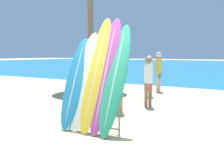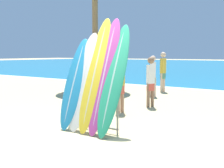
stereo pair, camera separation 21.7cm
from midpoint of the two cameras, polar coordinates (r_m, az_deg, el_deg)
ground_plane at (r=5.44m, az=-3.86°, el=-11.55°), size 160.00×160.00×0.00m
surfboard_rack at (r=5.80m, az=-3.25°, el=-5.29°), size 1.35×0.04×0.94m
surfboard_slot_0 at (r=6.03m, az=-7.11°, el=0.26°), size 0.53×0.89×2.06m
surfboard_slot_1 at (r=5.89m, az=-5.05°, el=0.74°), size 0.57×0.87×2.19m
surfboard_slot_2 at (r=5.76m, az=-2.58°, el=2.29°), size 0.51×1.05×2.52m
surfboard_slot_3 at (r=5.62m, az=-0.50°, el=2.08°), size 0.50×1.03×2.50m
surfboard_slot_4 at (r=5.46m, az=1.54°, el=1.13°), size 0.49×1.05×2.34m
person_near_water at (r=7.48m, az=2.62°, el=0.58°), size 0.22×0.28×1.67m
person_mid_beach at (r=8.39m, az=9.13°, el=0.88°), size 0.24×0.27×1.60m
person_far_left at (r=10.48m, az=9.44°, el=2.08°), size 0.28×0.23×1.62m
person_far_right at (r=11.85m, az=11.55°, el=2.94°), size 0.24×0.30×1.77m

